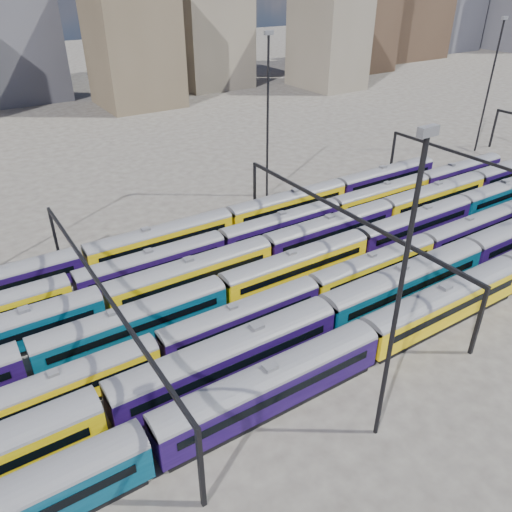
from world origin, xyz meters
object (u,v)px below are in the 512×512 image
rake_0 (271,383)px  rake_2 (313,288)px  rake_1 (228,355)px  mast_2 (400,293)px

rake_0 → rake_2: rake_0 is taller
rake_2 → rake_0: bearing=-141.3°
rake_0 → rake_2: (12.49, 10.00, -0.48)m
rake_2 → rake_1: bearing=-160.2°
rake_1 → mast_2: mast_2 is taller
mast_2 → rake_2: bearing=68.4°
rake_2 → mast_2: 21.64m
rake_0 → rake_1: rake_1 is taller
rake_1 → mast_2: bearing=-59.2°
rake_0 → mast_2: (5.76, -7.00, 11.10)m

